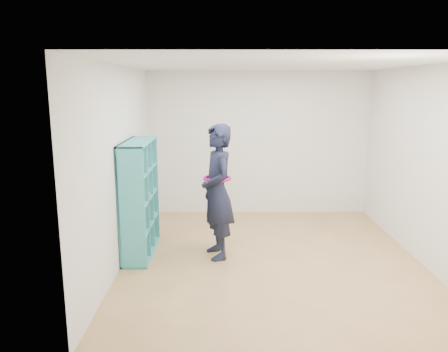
{
  "coord_description": "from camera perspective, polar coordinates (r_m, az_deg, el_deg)",
  "views": [
    {
      "loc": [
        -0.68,
        -5.65,
        2.34
      ],
      "look_at": [
        -0.64,
        0.3,
        1.1
      ],
      "focal_mm": 35.0,
      "sensor_mm": 36.0,
      "label": 1
    }
  ],
  "objects": [
    {
      "name": "floor",
      "position": [
        6.15,
        6.1,
        -10.66
      ],
      "size": [
        4.5,
        4.5,
        0.0
      ],
      "primitive_type": "plane",
      "color": "#997145",
      "rests_on": "ground"
    },
    {
      "name": "ceiling",
      "position": [
        5.69,
        6.68,
        14.32
      ],
      "size": [
        4.5,
        4.5,
        0.0
      ],
      "primitive_type": "plane",
      "color": "white",
      "rests_on": "wall_back"
    },
    {
      "name": "wall_left",
      "position": [
        5.89,
        -13.33,
        1.29
      ],
      "size": [
        0.02,
        4.5,
        2.6
      ],
      "primitive_type": "cube",
      "color": "silver",
      "rests_on": "floor"
    },
    {
      "name": "wall_right",
      "position": [
        6.34,
        24.65,
        1.25
      ],
      "size": [
        0.02,
        4.5,
        2.6
      ],
      "primitive_type": "cube",
      "color": "silver",
      "rests_on": "floor"
    },
    {
      "name": "wall_back",
      "position": [
        7.99,
        4.51,
        4.26
      ],
      "size": [
        4.0,
        0.02,
        2.6
      ],
      "primitive_type": "cube",
      "color": "silver",
      "rests_on": "floor"
    },
    {
      "name": "wall_front",
      "position": [
        3.62,
        10.52,
        -5.12
      ],
      "size": [
        4.0,
        0.02,
        2.6
      ],
      "primitive_type": "cube",
      "color": "silver",
      "rests_on": "floor"
    },
    {
      "name": "bookshelf",
      "position": [
        6.2,
        -11.19,
        -3.08
      ],
      "size": [
        0.35,
        1.2,
        1.6
      ],
      "color": "teal",
      "rests_on": "floor"
    },
    {
      "name": "person",
      "position": [
        5.92,
        -0.88,
        -2.06
      ],
      "size": [
        0.61,
        0.77,
        1.84
      ],
      "rotation": [
        0.0,
        0.0,
        -1.28
      ],
      "color": "black",
      "rests_on": "floor"
    },
    {
      "name": "smartphone",
      "position": [
        5.94,
        -2.45,
        -0.84
      ],
      "size": [
        0.03,
        0.09,
        0.13
      ],
      "rotation": [
        0.29,
        0.0,
        0.26
      ],
      "color": "silver",
      "rests_on": "person"
    }
  ]
}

